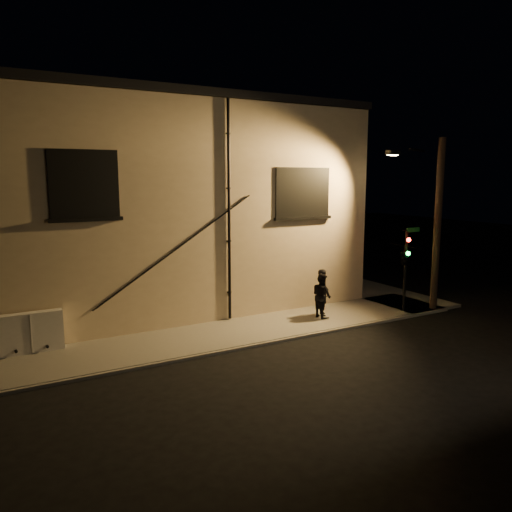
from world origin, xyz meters
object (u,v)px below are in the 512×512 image
pedestrian_a (323,292)px  streetlamp_pole (435,221)px  utility_cabinet (30,333)px  pedestrian_b (322,295)px  traffic_signal (404,256)px

pedestrian_a → streetlamp_pole: (4.64, -1.39, 2.76)m
utility_cabinet → pedestrian_b: (10.44, -1.29, 0.23)m
pedestrian_a → traffic_signal: size_ratio=0.54×
traffic_signal → streetlamp_pole: streetlamp_pole is taller
pedestrian_b → traffic_signal: 3.83m
pedestrian_b → traffic_signal: size_ratio=0.51×
pedestrian_b → streetlamp_pole: streetlamp_pole is taller
utility_cabinet → streetlamp_pole: size_ratio=0.27×
pedestrian_b → pedestrian_a: bearing=-42.5°
pedestrian_b → traffic_signal: traffic_signal is taller
pedestrian_a → traffic_signal: traffic_signal is taller
pedestrian_a → streetlamp_pole: streetlamp_pole is taller
pedestrian_a → pedestrian_b: pedestrian_a is taller
traffic_signal → pedestrian_b: bearing=164.4°
pedestrian_b → streetlamp_pole: 5.74m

